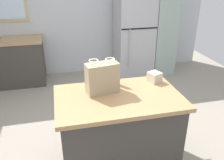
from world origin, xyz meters
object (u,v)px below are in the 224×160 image
Objects in this scene: shopping_bag at (102,78)px; bottle at (116,75)px; tall_cabinet at (162,24)px; refrigerator at (134,35)px; kitchen_island at (118,131)px; small_box at (154,77)px.

shopping_bag reaches higher than bottle.
tall_cabinet is 2.86m from bottle.
refrigerator reaches higher than bottle.
shopping_bag is at bearing 139.20° from kitchen_island.
kitchen_island is 3.17m from tall_cabinet.
refrigerator is 12.88× the size of small_box.
bottle is (0.19, 0.15, -0.06)m from shopping_bag.
bottle is at bearing 38.16° from shopping_bag.
small_box is at bearing 26.29° from kitchen_island.
kitchen_island is 0.61× the size of tall_cabinet.
tall_cabinet reaches higher than refrigerator.
refrigerator is 0.81× the size of tall_cabinet.
kitchen_island is at bearing -99.42° from bottle.
refrigerator is at bearing -179.98° from tall_cabinet.
refrigerator is 2.44m from small_box.
bottle is at bearing -112.64° from refrigerator.
kitchen_island is at bearing -111.33° from refrigerator.
shopping_bag is 2.75× the size of small_box.
kitchen_island is 0.75× the size of refrigerator.
small_box is at bearing -116.01° from tall_cabinet.
shopping_bag is at bearing -141.84° from bottle.
bottle is at bearing 176.15° from small_box.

